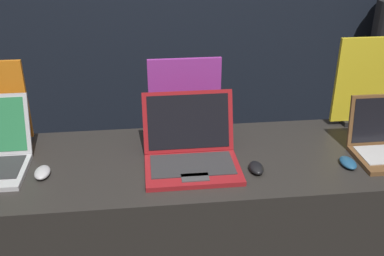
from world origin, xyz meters
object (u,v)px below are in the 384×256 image
object	(u,v)px
mouse_middle	(256,168)
promo_stand_back	(364,84)
laptop_middle	(191,150)
promo_stand_middle	(185,101)
mouse_front	(42,172)
mouse_back	(348,163)

from	to	relation	value
mouse_middle	promo_stand_back	world-z (taller)	promo_stand_back
laptop_middle	promo_stand_middle	distance (m)	0.29
laptop_middle	mouse_middle	distance (m)	0.28
mouse_front	promo_stand_back	size ratio (longest dim) A/B	0.24
mouse_front	promo_stand_middle	xyz separation A→B (m)	(0.61, 0.29, 0.17)
promo_stand_middle	laptop_middle	bearing A→B (deg)	-90.00
mouse_front	promo_stand_middle	distance (m)	0.70
mouse_middle	mouse_back	world-z (taller)	mouse_middle
promo_stand_back	promo_stand_middle	bearing A→B (deg)	-177.57
laptop_middle	promo_stand_back	distance (m)	0.95
promo_stand_middle	mouse_back	world-z (taller)	promo_stand_middle
laptop_middle	mouse_back	distance (m)	0.67
laptop_middle	mouse_back	bearing A→B (deg)	-8.13
promo_stand_middle	mouse_back	bearing A→B (deg)	-28.19
mouse_front	laptop_middle	size ratio (longest dim) A/B	0.27
mouse_back	mouse_middle	bearing A→B (deg)	-179.79
laptop_middle	promo_stand_back	world-z (taller)	promo_stand_back
laptop_middle	promo_stand_back	xyz separation A→B (m)	(0.88, 0.30, 0.15)
mouse_front	laptop_middle	world-z (taller)	laptop_middle
mouse_front	promo_stand_back	world-z (taller)	promo_stand_back
promo_stand_back	mouse_front	bearing A→B (deg)	-167.58
mouse_front	laptop_middle	distance (m)	0.62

